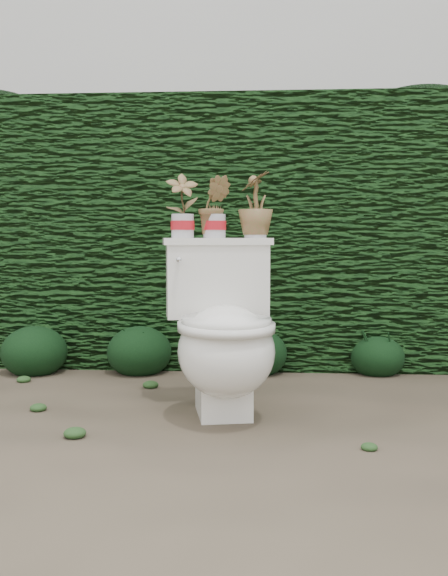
# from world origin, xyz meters

# --- Properties ---
(ground) EXTENTS (60.00, 60.00, 0.00)m
(ground) POSITION_xyz_m (0.00, 0.00, 0.00)
(ground) COLOR #6A5D49
(ground) RESTS_ON ground
(hedge) EXTENTS (8.00, 1.00, 1.60)m
(hedge) POSITION_xyz_m (0.00, 1.60, 0.80)
(hedge) COLOR #1C4617
(hedge) RESTS_ON ground
(house_wall) EXTENTS (8.00, 3.50, 4.00)m
(house_wall) POSITION_xyz_m (0.60, 6.00, 2.00)
(house_wall) COLOR silver
(house_wall) RESTS_ON ground
(toilet) EXTENTS (0.58, 0.75, 0.78)m
(toilet) POSITION_xyz_m (0.20, 0.18, 0.36)
(toilet) COLOR white
(toilet) RESTS_ON ground
(potted_plant_left) EXTENTS (0.17, 0.14, 0.28)m
(potted_plant_left) POSITION_xyz_m (-0.00, 0.39, 0.92)
(potted_plant_left) COLOR #2C8128
(potted_plant_left) RESTS_ON toilet
(potted_plant_center) EXTENTS (0.16, 0.13, 0.27)m
(potted_plant_center) POSITION_xyz_m (0.14, 0.42, 0.91)
(potted_plant_center) COLOR #2C8128
(potted_plant_center) RESTS_ON toilet
(potted_plant_right) EXTENTS (0.17, 0.17, 0.29)m
(potted_plant_right) POSITION_xyz_m (0.33, 0.45, 0.92)
(potted_plant_right) COLOR #2C8128
(potted_plant_right) RESTS_ON toilet
(liriope_clump_2) EXTENTS (0.38, 0.38, 0.30)m
(liriope_clump_2) POSITION_xyz_m (-0.95, 1.01, 0.15)
(liriope_clump_2) COLOR black
(liriope_clump_2) RESTS_ON ground
(liriope_clump_3) EXTENTS (0.37, 0.37, 0.30)m
(liriope_clump_3) POSITION_xyz_m (-0.34, 1.05, 0.15)
(liriope_clump_3) COLOR black
(liriope_clump_3) RESTS_ON ground
(liriope_clump_4) EXTENTS (0.36, 0.36, 0.29)m
(liriope_clump_4) POSITION_xyz_m (0.33, 1.09, 0.14)
(liriope_clump_4) COLOR black
(liriope_clump_4) RESTS_ON ground
(liriope_clump_5) EXTENTS (0.31, 0.31, 0.25)m
(liriope_clump_5) POSITION_xyz_m (1.02, 1.12, 0.12)
(liriope_clump_5) COLOR black
(liriope_clump_5) RESTS_ON ground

